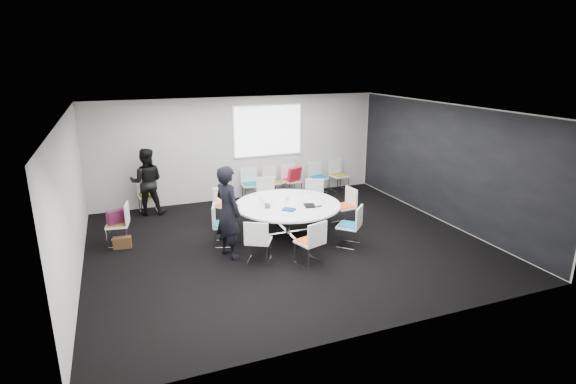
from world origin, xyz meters
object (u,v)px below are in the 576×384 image
object	(u,v)px
chair_back_b	(273,188)
person_main	(228,212)
chair_ring_a	(344,214)
cup	(287,198)
chair_ring_e	(224,232)
chair_person_back	(148,201)
brown_bag	(122,243)
chair_back_a	(251,191)
maroon_bag	(117,217)
chair_ring_f	(259,249)
person_back	(147,182)
chair_ring_c	(266,202)
chair_spare_left	(119,232)
laptop	(269,206)
chair_ring_b	(314,204)
chair_back_d	(318,183)
chair_ring_g	(310,250)
chair_back_c	(292,186)
chair_back_e	(339,181)
chair_ring_d	(227,212)
conference_table	(288,212)
chair_ring_h	(349,234)

from	to	relation	value
chair_back_b	person_main	size ratio (longest dim) A/B	0.48
chair_ring_a	chair_back_b	world-z (taller)	same
cup	chair_ring_e	bearing A→B (deg)	-169.78
chair_person_back	cup	bearing A→B (deg)	134.62
chair_ring_a	chair_back_b	xyz separation A→B (m)	(-0.83, 2.63, 0.00)
chair_back_b	brown_bag	xyz separation A→B (m)	(-4.09, -2.18, -0.16)
chair_back_a	person_main	bearing A→B (deg)	71.22
chair_back_a	maroon_bag	distance (m)	4.00
chair_ring_f	maroon_bag	distance (m)	3.14
chair_ring_a	chair_back_a	size ratio (longest dim) A/B	1.00
chair_back_b	person_back	bearing A→B (deg)	-11.59
chair_ring_a	chair_ring_c	distance (m)	2.07
chair_ring_a	chair_ring_f	world-z (taller)	same
chair_ring_a	chair_back_b	bearing A→B (deg)	11.95
chair_spare_left	laptop	bearing A→B (deg)	-95.74
chair_ring_b	chair_back_a	bearing A→B (deg)	-29.83
brown_bag	chair_back_d	bearing A→B (deg)	21.74
chair_ring_a	person_back	distance (m)	4.91
person_main	brown_bag	world-z (taller)	person_main
chair_back_a	chair_ring_c	bearing A→B (deg)	98.11
chair_ring_c	chair_ring_g	world-z (taller)	same
person_main	person_back	distance (m)	3.44
chair_back_a	cup	size ratio (longest dim) A/B	9.78
laptop	maroon_bag	xyz separation A→B (m)	(-3.08, 0.82, -0.12)
chair_ring_g	chair_back_c	distance (m)	4.45
maroon_bag	laptop	bearing A→B (deg)	-14.87
chair_person_back	chair_back_e	bearing A→B (deg)	176.09
chair_ring_d	conference_table	bearing A→B (deg)	94.57
chair_ring_b	cup	bearing A→B (deg)	64.12
chair_ring_c	chair_back_b	xyz separation A→B (m)	(0.59, 1.12, 0.00)
conference_table	person_back	xyz separation A→B (m)	(-2.75, 2.59, 0.29)
laptop	chair_ring_e	bearing A→B (deg)	104.52
chair_back_d	person_back	distance (m)	4.81
chair_ring_h	chair_back_e	xyz separation A→B (m)	(1.72, 3.79, 0.00)
chair_back_e	chair_person_back	bearing A→B (deg)	-9.23
chair_ring_e	brown_bag	xyz separation A→B (m)	(-2.01, 0.59, -0.16)
chair_back_b	brown_bag	world-z (taller)	chair_back_b
cup	maroon_bag	bearing A→B (deg)	171.24
chair_ring_g	chair_back_b	world-z (taller)	same
chair_back_c	brown_bag	distance (m)	5.12
laptop	cup	world-z (taller)	cup
chair_ring_h	chair_ring_a	bearing A→B (deg)	21.97
chair_back_b	chair_person_back	size ratio (longest dim) A/B	1.00
conference_table	brown_bag	world-z (taller)	conference_table
chair_spare_left	chair_ring_b	bearing A→B (deg)	-78.07
chair_back_c	chair_spare_left	distance (m)	5.06
chair_ring_h	laptop	distance (m)	1.80
chair_back_a	brown_bag	size ratio (longest dim) A/B	2.44
chair_back_b	chair_back_e	world-z (taller)	same
chair_ring_c	chair_ring_g	distance (m)	3.14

